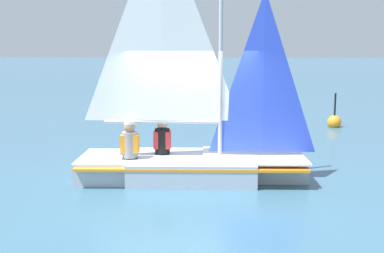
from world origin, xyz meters
The scene contains 5 objects.
ground_plane centered at (0.00, 0.00, 0.00)m, with size 260.00×260.00×0.00m, color #38607A.
sailboat_main centered at (0.01, -0.04, 0.67)m, with size 2.42×4.61×5.15m.
sailor_helm centered at (-0.12, -0.63, 0.63)m, with size 0.35×0.38×1.16m.
sailor_crew centered at (0.39, -1.15, 0.63)m, with size 0.35×0.38×1.16m.
buoy_marker centered at (-7.08, 3.39, 0.18)m, with size 0.45×0.45×1.18m.
Camera 1 is at (9.12, 1.76, 2.54)m, focal length 45.00 mm.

